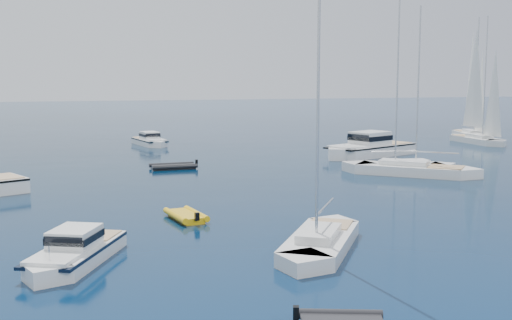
# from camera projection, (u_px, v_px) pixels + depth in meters

# --- Properties ---
(ground) EXTENTS (400.00, 400.00, 0.00)m
(ground) POSITION_uv_depth(u_px,v_px,m) (357.00, 292.00, 25.42)
(ground) COLOR navy
(ground) RESTS_ON ground
(motor_cruiser_left) EXTENTS (5.45, 8.10, 2.05)m
(motor_cruiser_left) POSITION_uv_depth(u_px,v_px,m) (74.00, 264.00, 29.20)
(motor_cruiser_left) COLOR white
(motor_cruiser_left) RESTS_ON ground
(motor_cruiser_distant) EXTENTS (12.93, 8.66, 3.27)m
(motor_cruiser_distant) POSITION_uv_depth(u_px,v_px,m) (368.00, 156.00, 68.19)
(motor_cruiser_distant) COLOR silver
(motor_cruiser_distant) RESTS_ON ground
(motor_cruiser_horizon) EXTENTS (4.08, 8.30, 2.09)m
(motor_cruiser_horizon) POSITION_uv_depth(u_px,v_px,m) (150.00, 145.00, 78.75)
(motor_cruiser_horizon) COLOR white
(motor_cruiser_horizon) RESTS_ON ground
(sailboat_fore) EXTENTS (7.91, 10.21, 15.29)m
(sailboat_fore) POSITION_uv_depth(u_px,v_px,m) (320.00, 249.00, 31.69)
(sailboat_fore) COLOR silver
(sailboat_fore) RESTS_ON ground
(sailboat_mid_r) EXTENTS (11.57, 10.50, 18.27)m
(sailboat_mid_r) POSITION_uv_depth(u_px,v_px,m) (409.00, 175.00, 55.42)
(sailboat_mid_r) COLOR white
(sailboat_mid_r) RESTS_ON ground
(sailboat_centre) EXTENTS (10.24, 3.46, 14.78)m
(sailboat_centre) POSITION_uv_depth(u_px,v_px,m) (405.00, 172.00, 57.08)
(sailboat_centre) COLOR silver
(sailboat_centre) RESTS_ON ground
(sailboat_sails_r) EXTENTS (2.85, 10.93, 16.06)m
(sailboat_sails_r) POSITION_uv_depth(u_px,v_px,m) (477.00, 143.00, 81.41)
(sailboat_sails_r) COLOR silver
(sailboat_sails_r) RESTS_ON ground
(sailboat_sails_far) EXTENTS (5.89, 11.60, 16.51)m
(sailboat_sails_far) POSITION_uv_depth(u_px,v_px,m) (471.00, 138.00, 88.17)
(sailboat_sails_far) COLOR silver
(sailboat_sails_far) RESTS_ON ground
(tender_yellow) EXTENTS (2.58, 3.90, 0.95)m
(tender_yellow) POSITION_uv_depth(u_px,v_px,m) (186.00, 219.00, 38.22)
(tender_yellow) COLOR #ECB40D
(tender_yellow) RESTS_ON ground
(tender_grey_far) EXTENTS (4.44, 2.55, 0.95)m
(tender_grey_far) POSITION_uv_depth(u_px,v_px,m) (173.00, 169.00, 58.98)
(tender_grey_far) COLOR black
(tender_grey_far) RESTS_ON ground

